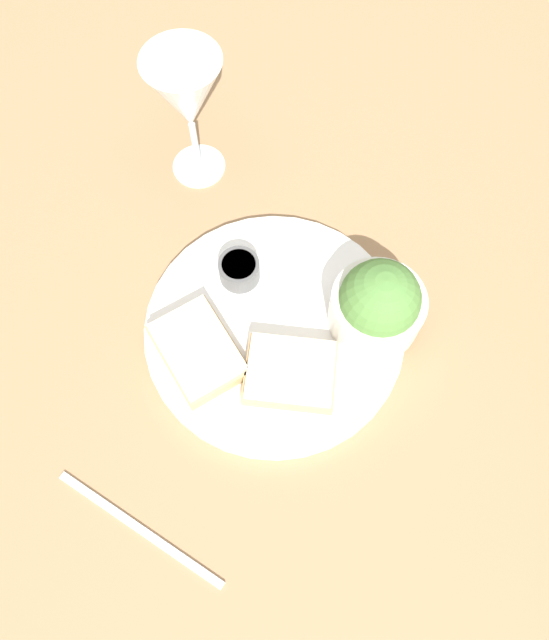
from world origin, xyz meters
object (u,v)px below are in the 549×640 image
object	(u,v)px
wine_glass	(187,97)
fork	(139,529)
cheese_toast_far	(290,373)
salad_bowl	(378,304)
sauce_ramekin	(239,269)
cheese_toast_near	(198,350)

from	to	relation	value
wine_glass	fork	bearing A→B (deg)	128.84
wine_glass	cheese_toast_far	bearing A→B (deg)	155.40
salad_bowl	sauce_ramekin	world-z (taller)	salad_bowl
cheese_toast_near	fork	world-z (taller)	cheese_toast_near
wine_glass	fork	xyz separation A→B (m)	(-0.27, 0.34, -0.12)
sauce_ramekin	cheese_toast_far	xyz separation A→B (m)	(-0.12, 0.05, -0.00)
cheese_toast_near	cheese_toast_far	bearing A→B (deg)	-150.40
cheese_toast_near	wine_glass	bearing A→B (deg)	-43.12
wine_glass	salad_bowl	bearing A→B (deg)	177.18
salad_bowl	wine_glass	world-z (taller)	wine_glass
cheese_toast_near	cheese_toast_far	distance (m)	0.10
salad_bowl	cheese_toast_near	xyz separation A→B (m)	(0.11, 0.16, -0.03)
cheese_toast_far	fork	size ratio (longest dim) A/B	0.62
sauce_ramekin	wine_glass	size ratio (longest dim) A/B	0.27
cheese_toast_far	wine_glass	world-z (taller)	wine_glass
salad_bowl	cheese_toast_far	xyz separation A→B (m)	(0.02, 0.11, -0.03)
sauce_ramekin	cheese_toast_near	distance (m)	0.10
sauce_ramekin	fork	bearing A→B (deg)	114.92
sauce_ramekin	cheese_toast_near	bearing A→B (deg)	110.07
fork	salad_bowl	bearing A→B (deg)	-93.90
fork	cheese_toast_far	bearing A→B (deg)	-90.47
salad_bowl	fork	distance (m)	0.33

